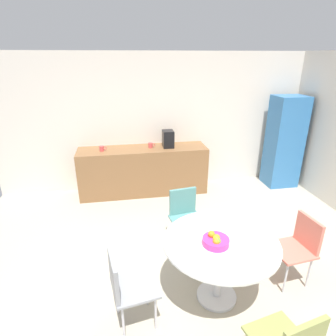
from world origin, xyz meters
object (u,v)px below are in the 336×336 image
at_px(round_table, 220,251).
at_px(coffee_maker, 168,139).
at_px(mug_white, 151,145).
at_px(chair_coral, 300,242).
at_px(chair_teal, 185,212).
at_px(fruit_bowl, 216,241).
at_px(chair_gray, 124,283).
at_px(mug_green, 102,148).
at_px(locker_cabinet, 284,142).

relative_size(round_table, coffee_maker, 3.71).
bearing_deg(mug_white, chair_coral, -62.24).
height_order(chair_teal, fruit_bowl, fruit_bowl).
distance_m(chair_coral, chair_teal, 1.45).
bearing_deg(chair_gray, chair_teal, 53.78).
distance_m(round_table, coffee_maker, 2.80).
bearing_deg(coffee_maker, mug_white, 176.91).
height_order(chair_teal, mug_green, mug_green).
bearing_deg(chair_teal, mug_green, 123.69).
bearing_deg(locker_cabinet, fruit_bowl, -130.81).
bearing_deg(coffee_maker, chair_coral, -67.93).
bearing_deg(chair_coral, mug_white, 117.76).
xyz_separation_m(chair_gray, mug_green, (-0.30, 2.90, 0.43)).
height_order(fruit_bowl, mug_white, mug_white).
height_order(fruit_bowl, mug_green, mug_green).
height_order(locker_cabinet, fruit_bowl, locker_cabinet).
relative_size(locker_cabinet, round_table, 1.53).
xyz_separation_m(chair_coral, coffee_maker, (-1.08, 2.65, 0.54)).
xyz_separation_m(chair_teal, mug_green, (-1.16, 1.73, 0.43)).
relative_size(chair_gray, fruit_bowl, 3.08).
relative_size(locker_cabinet, fruit_bowl, 6.73).
distance_m(fruit_bowl, mug_green, 3.05).
distance_m(locker_cabinet, fruit_bowl, 3.59).
xyz_separation_m(locker_cabinet, round_table, (-2.27, -2.67, -0.28)).
relative_size(round_table, chair_coral, 1.43).
xyz_separation_m(fruit_bowl, coffee_maker, (0.01, 2.82, 0.26)).
relative_size(locker_cabinet, chair_teal, 2.19).
height_order(locker_cabinet, chair_coral, locker_cabinet).
xyz_separation_m(round_table, chair_teal, (-0.14, 1.00, -0.11)).
xyz_separation_m(round_table, chair_coral, (1.00, 0.11, -0.11)).
height_order(locker_cabinet, mug_green, locker_cabinet).
bearing_deg(locker_cabinet, round_table, -130.41).
bearing_deg(chair_gray, chair_coral, 7.94).
bearing_deg(chair_coral, chair_teal, 142.25).
height_order(mug_white, mug_green, same).
relative_size(fruit_bowl, coffee_maker, 0.84).
relative_size(locker_cabinet, chair_coral, 2.19).
bearing_deg(mug_green, coffee_maker, 1.47).
bearing_deg(mug_green, mug_white, 3.15).
distance_m(mug_white, mug_green, 0.90).
distance_m(chair_gray, mug_white, 3.04).
bearing_deg(locker_cabinet, mug_white, 177.47).
bearing_deg(fruit_bowl, chair_coral, 8.66).
height_order(round_table, coffee_maker, coffee_maker).
height_order(locker_cabinet, coffee_maker, locker_cabinet).
height_order(round_table, fruit_bowl, fruit_bowl).
bearing_deg(chair_gray, mug_white, 78.58).
bearing_deg(mug_green, chair_coral, -48.71).
xyz_separation_m(round_table, fruit_bowl, (-0.08, -0.05, 0.17)).
height_order(round_table, chair_teal, chair_teal).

